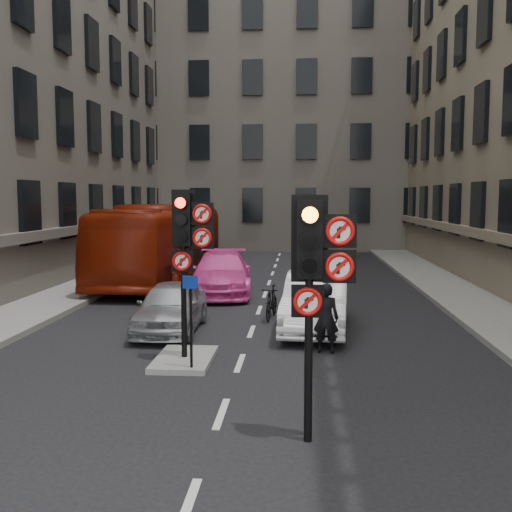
# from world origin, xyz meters

# --- Properties ---
(ground) EXTENTS (120.00, 120.00, 0.00)m
(ground) POSITION_xyz_m (0.00, 0.00, 0.00)
(ground) COLOR black
(ground) RESTS_ON ground
(pavement_left) EXTENTS (3.00, 50.00, 0.16)m
(pavement_left) POSITION_xyz_m (-7.20, 12.00, 0.08)
(pavement_left) COLOR gray
(pavement_left) RESTS_ON ground
(pavement_right) EXTENTS (3.00, 50.00, 0.16)m
(pavement_right) POSITION_xyz_m (7.20, 12.00, 0.08)
(pavement_right) COLOR gray
(pavement_right) RESTS_ON ground
(centre_island) EXTENTS (1.20, 2.00, 0.12)m
(centre_island) POSITION_xyz_m (-1.20, 5.00, 0.06)
(centre_island) COLOR gray
(centre_island) RESTS_ON ground
(building_far) EXTENTS (30.00, 14.00, 20.00)m
(building_far) POSITION_xyz_m (0.00, 38.00, 10.00)
(building_far) COLOR #676057
(building_far) RESTS_ON ground
(signal_near) EXTENTS (0.91, 0.40, 3.58)m
(signal_near) POSITION_xyz_m (1.49, 0.99, 2.58)
(signal_near) COLOR black
(signal_near) RESTS_ON ground
(signal_far) EXTENTS (0.91, 0.40, 3.58)m
(signal_far) POSITION_xyz_m (-1.11, 4.99, 2.70)
(signal_far) COLOR black
(signal_far) RESTS_ON centre_island
(car_silver) EXTENTS (1.62, 3.91, 1.33)m
(car_silver) POSITION_xyz_m (-2.12, 7.89, 0.66)
(car_silver) COLOR #ACADB4
(car_silver) RESTS_ON ground
(car_white) EXTENTS (1.97, 4.71, 1.51)m
(car_white) POSITION_xyz_m (1.71, 8.35, 0.76)
(car_white) COLOR white
(car_white) RESTS_ON ground
(car_pink) EXTENTS (2.59, 5.39, 1.51)m
(car_pink) POSITION_xyz_m (-1.59, 14.03, 0.76)
(car_pink) COLOR #EE46A5
(car_pink) RESTS_ON ground
(bus_red) EXTENTS (3.19, 11.70, 3.23)m
(bus_red) POSITION_xyz_m (-4.50, 17.24, 1.62)
(bus_red) COLOR maroon
(bus_red) RESTS_ON ground
(motorcycle) EXTENTS (0.66, 1.65, 0.97)m
(motorcycle) POSITION_xyz_m (0.45, 9.70, 0.48)
(motorcycle) COLOR black
(motorcycle) RESTS_ON ground
(motorcyclist) EXTENTS (0.64, 0.47, 1.61)m
(motorcyclist) POSITION_xyz_m (1.86, 6.00, 0.80)
(motorcyclist) COLOR black
(motorcyclist) RESTS_ON ground
(info_sign) EXTENTS (0.32, 0.14, 1.87)m
(info_sign) POSITION_xyz_m (-0.90, 4.18, 1.32)
(info_sign) COLOR black
(info_sign) RESTS_ON centre_island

